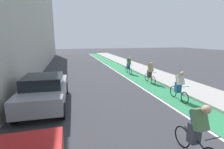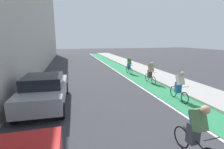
{
  "view_description": "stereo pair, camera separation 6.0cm",
  "coord_description": "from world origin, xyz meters",
  "px_view_note": "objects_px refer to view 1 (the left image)",
  "views": [
    {
      "loc": [
        -2.07,
        1.0,
        3.15
      ],
      "look_at": [
        0.25,
        9.64,
        1.24
      ],
      "focal_mm": 26.27,
      "sensor_mm": 36.0,
      "label": 1
    },
    {
      "loc": [
        -2.01,
        0.99,
        3.15
      ],
      "look_at": [
        0.25,
        9.64,
        1.24
      ],
      "focal_mm": 26.27,
      "sensor_mm": 36.0,
      "label": 2
    }
  ],
  "objects_px": {
    "parked_sedan_silver": "(45,90)",
    "cyclist_mid": "(179,85)",
    "cyclist_trailing": "(150,72)",
    "cyclist_far": "(129,65)",
    "cyclist_lead": "(197,129)"
  },
  "relations": [
    {
      "from": "parked_sedan_silver",
      "to": "cyclist_far",
      "type": "bearing_deg",
      "value": 43.08
    },
    {
      "from": "cyclist_far",
      "to": "cyclist_mid",
      "type": "bearing_deg",
      "value": -89.19
    },
    {
      "from": "cyclist_mid",
      "to": "cyclist_far",
      "type": "relative_size",
      "value": 0.98
    },
    {
      "from": "cyclist_lead",
      "to": "cyclist_far",
      "type": "xyz_separation_m",
      "value": [
        2.28,
        11.08,
        0.0
      ]
    },
    {
      "from": "parked_sedan_silver",
      "to": "cyclist_trailing",
      "type": "relative_size",
      "value": 2.67
    },
    {
      "from": "cyclist_trailing",
      "to": "cyclist_far",
      "type": "height_order",
      "value": "cyclist_far"
    },
    {
      "from": "cyclist_lead",
      "to": "cyclist_trailing",
      "type": "distance_m",
      "value": 7.95
    },
    {
      "from": "cyclist_trailing",
      "to": "cyclist_far",
      "type": "xyz_separation_m",
      "value": [
        -0.33,
        3.57,
        0.0
      ]
    },
    {
      "from": "parked_sedan_silver",
      "to": "cyclist_mid",
      "type": "relative_size",
      "value": 2.65
    },
    {
      "from": "cyclist_mid",
      "to": "cyclist_far",
      "type": "xyz_separation_m",
      "value": [
        -0.1,
        7.19,
        0.0
      ]
    },
    {
      "from": "cyclist_mid",
      "to": "parked_sedan_silver",
      "type": "bearing_deg",
      "value": 171.57
    },
    {
      "from": "cyclist_lead",
      "to": "cyclist_mid",
      "type": "relative_size",
      "value": 1.01
    },
    {
      "from": "cyclist_lead",
      "to": "cyclist_far",
      "type": "distance_m",
      "value": 11.31
    },
    {
      "from": "cyclist_mid",
      "to": "cyclist_far",
      "type": "height_order",
      "value": "cyclist_far"
    },
    {
      "from": "parked_sedan_silver",
      "to": "cyclist_lead",
      "type": "height_order",
      "value": "cyclist_lead"
    }
  ]
}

